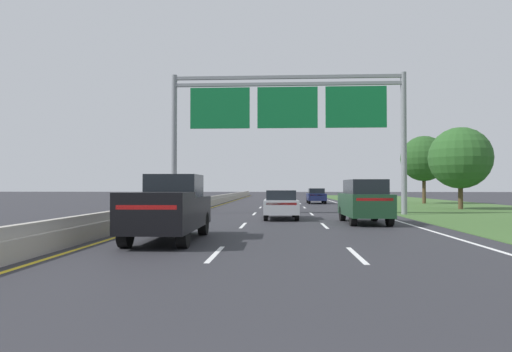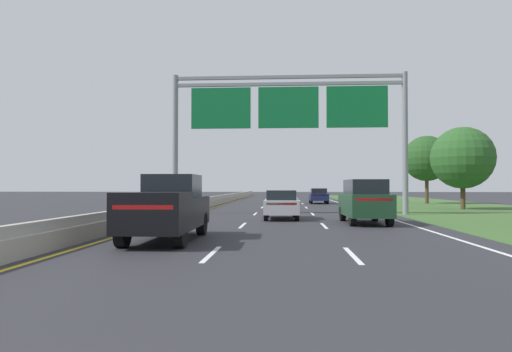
# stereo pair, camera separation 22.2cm
# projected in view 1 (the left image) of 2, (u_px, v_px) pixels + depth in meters

# --- Properties ---
(ground_plane) EXTENTS (220.00, 220.00, 0.00)m
(ground_plane) POSITION_uv_depth(u_px,v_px,m) (283.00, 209.00, 36.68)
(ground_plane) COLOR #2B2B30
(lane_striping) EXTENTS (11.96, 106.00, 0.01)m
(lane_striping) POSITION_uv_depth(u_px,v_px,m) (283.00, 209.00, 36.22)
(lane_striping) COLOR white
(lane_striping) RESTS_ON ground
(grass_verge_right) EXTENTS (14.00, 110.00, 0.02)m
(grass_verge_right) POSITION_uv_depth(u_px,v_px,m) (464.00, 209.00, 35.93)
(grass_verge_right) COLOR #3D602D
(grass_verge_right) RESTS_ON ground
(median_barrier_concrete) EXTENTS (0.60, 110.00, 0.85)m
(median_barrier_concrete) POSITION_uv_depth(u_px,v_px,m) (199.00, 204.00, 37.04)
(median_barrier_concrete) COLOR #A8A399
(median_barrier_concrete) RESTS_ON ground
(overhead_sign_gantry) EXTENTS (15.06, 0.42, 9.03)m
(overhead_sign_gantry) POSITION_uv_depth(u_px,v_px,m) (287.00, 114.00, 29.81)
(overhead_sign_gantry) COLOR gray
(overhead_sign_gantry) RESTS_ON ground
(pickup_truck_black) EXTENTS (2.05, 5.42, 2.20)m
(pickup_truck_black) POSITION_uv_depth(u_px,v_px,m) (169.00, 208.00, 15.41)
(pickup_truck_black) COLOR black
(pickup_truck_black) RESTS_ON ground
(car_darkgreen_right_lane_suv) EXTENTS (1.98, 4.73, 2.11)m
(car_darkgreen_right_lane_suv) POSITION_uv_depth(u_px,v_px,m) (364.00, 201.00, 22.48)
(car_darkgreen_right_lane_suv) COLOR #193D23
(car_darkgreen_right_lane_suv) RESTS_ON ground
(car_silver_centre_lane_sedan) EXTENTS (1.89, 4.43, 1.57)m
(car_silver_centre_lane_sedan) POSITION_uv_depth(u_px,v_px,m) (281.00, 204.00, 25.57)
(car_silver_centre_lane_sedan) COLOR #B2B5BA
(car_silver_centre_lane_sedan) RESTS_ON ground
(car_navy_right_lane_sedan) EXTENTS (1.83, 4.41, 1.57)m
(car_navy_right_lane_sedan) POSITION_uv_depth(u_px,v_px,m) (316.00, 196.00, 48.32)
(car_navy_right_lane_sedan) COLOR #161E47
(car_navy_right_lane_sedan) RESTS_ON ground
(roadside_tree_mid) EXTENTS (4.78, 4.78, 6.38)m
(roadside_tree_mid) POSITION_uv_depth(u_px,v_px,m) (460.00, 158.00, 36.16)
(roadside_tree_mid) COLOR #4C3823
(roadside_tree_mid) RESTS_ON ground
(roadside_tree_far) EXTENTS (4.66, 4.66, 6.97)m
(roadside_tree_far) POSITION_uv_depth(u_px,v_px,m) (424.00, 159.00, 47.91)
(roadside_tree_far) COLOR #4C3823
(roadside_tree_far) RESTS_ON ground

